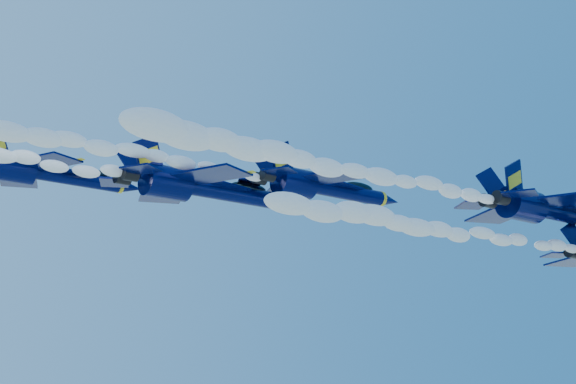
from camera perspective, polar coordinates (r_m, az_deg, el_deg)
smoke_trail_jet_lead at (r=65.49m, az=11.28°, el=-2.67°), size 34.85×1.82×1.64m
jet_second at (r=78.79m, az=17.94°, el=-1.18°), size 19.10×15.67×7.10m
smoke_trail_jet_second at (r=60.06m, az=3.67°, el=1.75°), size 34.85×1.98×1.78m
jet_third at (r=78.58m, az=2.53°, el=0.36°), size 18.06×14.81×6.71m
smoke_trail_jet_third at (r=65.98m, az=-14.60°, el=3.39°), size 34.85×1.87×1.68m
jet_fourth at (r=73.61m, az=-6.04°, el=0.32°), size 19.28×15.82×7.17m
jet_fifth at (r=77.40m, az=-16.61°, el=1.29°), size 16.73×13.73×6.22m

